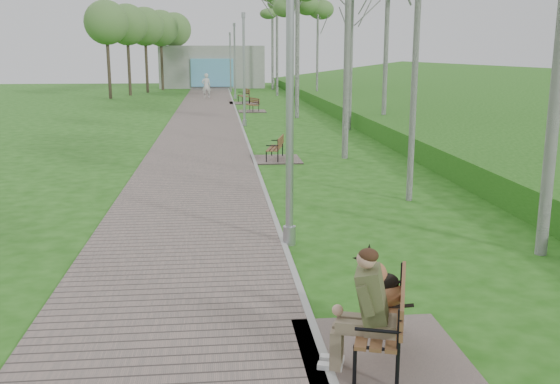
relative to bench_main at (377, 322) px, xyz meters
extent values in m
plane|color=#1F5710|center=(-0.57, 5.63, -0.45)|extent=(120.00, 120.00, 0.00)
cube|color=#6F615A|center=(-2.32, 27.13, -0.43)|extent=(3.50, 67.00, 0.04)
cube|color=#999993|center=(-0.57, 27.13, -0.42)|extent=(0.10, 67.00, 0.05)
cube|color=#478F2E|center=(11.43, 25.63, -0.45)|extent=(14.00, 70.00, 1.60)
cube|color=#9E9E99|center=(-2.07, 56.63, 1.55)|extent=(10.00, 5.00, 4.00)
cube|color=#61ADD9|center=(-2.07, 54.03, 1.05)|extent=(4.00, 0.20, 2.60)
cube|color=#6F615A|center=(0.09, 0.05, -0.43)|extent=(1.83, 2.03, 0.04)
cube|color=brown|center=(0.04, 0.05, 0.01)|extent=(0.90, 1.59, 0.04)
cube|color=brown|center=(0.28, -0.02, 0.28)|extent=(0.50, 1.47, 0.34)
cube|color=#6F615A|center=(0.14, 13.31, -0.43)|extent=(1.55, 1.72, 0.04)
cube|color=brown|center=(0.09, 13.31, -0.06)|extent=(0.67, 1.35, 0.03)
cube|color=brown|center=(0.29, 13.26, 0.17)|extent=(0.32, 1.27, 0.28)
cube|color=#6F615A|center=(0.34, 30.16, -0.43)|extent=(1.58, 1.76, 0.04)
cube|color=brown|center=(0.29, 30.16, -0.05)|extent=(0.86, 1.37, 0.04)
cube|color=brown|center=(0.48, 30.24, 0.19)|extent=(0.52, 1.24, 0.29)
cube|color=#6F615A|center=(0.15, 36.23, -0.43)|extent=(1.98, 2.20, 0.04)
cube|color=brown|center=(0.10, 36.23, 0.05)|extent=(0.73, 1.71, 0.04)
cube|color=brown|center=(0.37, 36.27, 0.34)|extent=(0.28, 1.64, 0.36)
cylinder|color=#9DA0A5|center=(-0.46, 4.35, -0.28)|extent=(0.23, 0.23, 0.34)
cylinder|color=#9DA0A5|center=(-0.46, 4.35, 2.39)|extent=(0.14, 0.14, 5.67)
cylinder|color=#9DA0A5|center=(-0.42, 22.90, -0.30)|extent=(0.20, 0.20, 0.30)
cylinder|color=#9DA0A5|center=(-0.42, 22.90, 2.03)|extent=(0.12, 0.12, 4.95)
cylinder|color=#9DA0A5|center=(-0.42, 22.90, 4.55)|extent=(0.18, 0.18, 0.25)
cylinder|color=#9DA0A5|center=(-0.32, 40.37, -0.29)|extent=(0.21, 0.21, 0.32)
cylinder|color=#9DA0A5|center=(-0.32, 40.37, 2.18)|extent=(0.13, 0.13, 5.27)
cylinder|color=#9DA0A5|center=(-0.32, 40.37, 4.87)|extent=(0.19, 0.19, 0.26)
cylinder|color=#9DA0A5|center=(-0.44, 49.04, -0.30)|extent=(0.20, 0.20, 0.29)
cylinder|color=#9DA0A5|center=(-0.44, 49.04, 1.99)|extent=(0.12, 0.12, 4.88)
cylinder|color=#9DA0A5|center=(-0.44, 49.04, 4.48)|extent=(0.18, 0.18, 0.24)
imported|color=silver|center=(-2.46, 41.33, 0.47)|extent=(0.74, 0.56, 1.84)
cylinder|color=silver|center=(2.69, 7.45, 3.48)|extent=(0.15, 0.15, 7.85)
cylinder|color=silver|center=(5.18, 19.10, 4.19)|extent=(0.21, 0.21, 9.28)
cylinder|color=silver|center=(2.40, 13.45, 4.46)|extent=(0.18, 0.18, 9.81)
cylinder|color=silver|center=(4.14, 20.89, 3.41)|extent=(0.17, 0.17, 7.71)
cylinder|color=silver|center=(2.48, 26.33, 4.47)|extent=(0.20, 0.20, 9.84)
cylinder|color=silver|center=(3.19, 34.86, 3.70)|extent=(0.16, 0.16, 8.29)
cylinder|color=silver|center=(5.06, 35.83, 3.83)|extent=(0.18, 0.18, 8.56)
cylinder|color=silver|center=(3.10, 43.58, 4.73)|extent=(0.19, 0.19, 10.36)
cylinder|color=silver|center=(3.49, 51.96, 4.66)|extent=(0.20, 0.20, 10.22)
camera|label=1|loc=(-1.70, -6.25, 2.90)|focal=40.00mm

